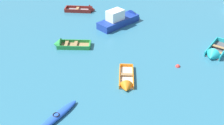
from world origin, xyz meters
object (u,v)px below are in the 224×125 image
at_px(rowboat_maroon_far_left, 86,10).
at_px(motor_launch_deep_blue_outer_right, 121,19).
at_px(kayak_blue_midfield_right, 56,116).
at_px(rowboat_turquoise_midfield_left, 214,53).
at_px(mooring_buoy_near_foreground, 178,67).
at_px(rowboat_orange_near_left, 126,83).
at_px(rowboat_green_back_row_left, 64,45).

distance_m(rowboat_maroon_far_left, motor_launch_deep_blue_outer_right, 5.45).
distance_m(kayak_blue_midfield_right, motor_launch_deep_blue_outer_right, 15.17).
distance_m(rowboat_turquoise_midfield_left, rowboat_maroon_far_left, 16.02).
bearing_deg(kayak_blue_midfield_right, mooring_buoy_near_foreground, 42.58).
bearing_deg(mooring_buoy_near_foreground, kayak_blue_midfield_right, -137.42).
height_order(rowboat_orange_near_left, motor_launch_deep_blue_outer_right, motor_launch_deep_blue_outer_right).
bearing_deg(rowboat_turquoise_midfield_left, rowboat_orange_near_left, -142.65).
xyz_separation_m(rowboat_turquoise_midfield_left, rowboat_orange_near_left, (-7.31, -5.58, -0.07)).
relative_size(motor_launch_deep_blue_outer_right, rowboat_green_back_row_left, 1.45).
bearing_deg(rowboat_orange_near_left, motor_launch_deep_blue_outer_right, 100.12).
bearing_deg(rowboat_maroon_far_left, kayak_blue_midfield_right, -82.09).
bearing_deg(kayak_blue_midfield_right, rowboat_turquoise_midfield_left, 40.75).
bearing_deg(rowboat_maroon_far_left, rowboat_turquoise_midfield_left, -29.95).
xyz_separation_m(rowboat_turquoise_midfield_left, rowboat_maroon_far_left, (-13.88, 8.00, -0.03)).
bearing_deg(mooring_buoy_near_foreground, rowboat_green_back_row_left, 170.83).
xyz_separation_m(kayak_blue_midfield_right, rowboat_maroon_far_left, (-2.48, 17.83, 0.02)).
relative_size(kayak_blue_midfield_right, rowboat_orange_near_left, 1.04).
relative_size(kayak_blue_midfield_right, rowboat_green_back_row_left, 1.00).
relative_size(rowboat_turquoise_midfield_left, mooring_buoy_near_foreground, 10.36).
bearing_deg(motor_launch_deep_blue_outer_right, mooring_buoy_near_foreground, -51.93).
relative_size(kayak_blue_midfield_right, rowboat_maroon_far_left, 0.97).
xyz_separation_m(kayak_blue_midfield_right, rowboat_green_back_row_left, (-2.45, 9.14, 0.01)).
distance_m(rowboat_maroon_far_left, mooring_buoy_near_foreground, 14.83).
bearing_deg(rowboat_maroon_far_left, rowboat_orange_near_left, -64.19).
relative_size(rowboat_orange_near_left, motor_launch_deep_blue_outer_right, 0.66).
relative_size(rowboat_turquoise_midfield_left, kayak_blue_midfield_right, 1.13).
height_order(rowboat_turquoise_midfield_left, rowboat_orange_near_left, rowboat_turquoise_midfield_left).
xyz_separation_m(rowboat_turquoise_midfield_left, rowboat_green_back_row_left, (-13.85, -0.68, -0.03)).
relative_size(rowboat_orange_near_left, rowboat_green_back_row_left, 0.95).
bearing_deg(motor_launch_deep_blue_outer_right, rowboat_green_back_row_left, -128.19).
xyz_separation_m(rowboat_turquoise_midfield_left, kayak_blue_midfield_right, (-11.41, -9.83, -0.05)).
bearing_deg(rowboat_turquoise_midfield_left, rowboat_maroon_far_left, 150.05).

